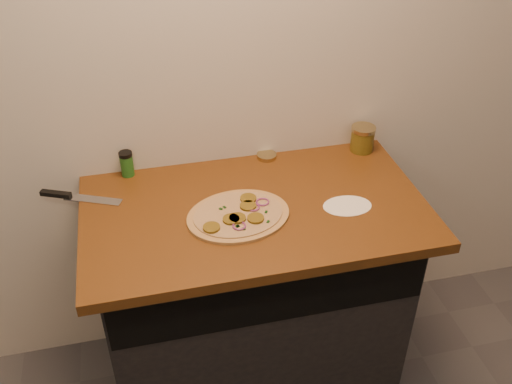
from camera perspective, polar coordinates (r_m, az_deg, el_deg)
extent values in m
cube|color=beige|center=(2.06, -2.31, 14.18)|extent=(4.00, 0.02, 2.70)
cube|color=black|center=(2.33, -0.29, -10.28)|extent=(1.10, 0.60, 0.86)
cube|color=brown|center=(2.01, -0.13, -1.85)|extent=(1.20, 0.70, 0.04)
cylinder|color=tan|center=(1.94, -1.78, -2.38)|extent=(0.40, 0.40, 0.01)
cylinder|color=beige|center=(1.94, -1.78, -2.20)|extent=(0.35, 0.35, 0.00)
cylinder|color=brown|center=(2.00, -0.78, -0.64)|extent=(0.06, 0.06, 0.01)
cylinder|color=brown|center=(1.87, -4.48, -3.56)|extent=(0.06, 0.06, 0.01)
cylinder|color=brown|center=(1.90, -0.04, -2.64)|extent=(0.06, 0.06, 0.01)
cylinder|color=brown|center=(1.91, -1.87, -2.64)|extent=(0.06, 0.06, 0.01)
cylinder|color=brown|center=(1.90, -2.51, -2.74)|extent=(0.06, 0.06, 0.01)
cylinder|color=brown|center=(1.96, -0.80, -1.39)|extent=(0.06, 0.06, 0.01)
torus|color=#7C2E6C|center=(1.98, 0.67, -0.99)|extent=(0.05, 0.05, 0.01)
torus|color=#7C2E6C|center=(1.88, -1.69, -3.39)|extent=(0.05, 0.05, 0.01)
torus|color=#7C2E6C|center=(1.96, -0.29, -1.53)|extent=(0.05, 0.05, 0.01)
cube|color=black|center=(1.87, -1.23, -3.69)|extent=(0.01, 0.01, 0.00)
cube|color=black|center=(1.90, 1.22, -2.97)|extent=(0.01, 0.02, 0.00)
cube|color=black|center=(1.91, -0.18, -2.58)|extent=(0.01, 0.01, 0.00)
cube|color=black|center=(1.95, -3.54, -1.69)|extent=(0.02, 0.01, 0.00)
cube|color=black|center=(1.96, -3.16, -1.53)|extent=(0.01, 0.02, 0.00)
cube|color=black|center=(1.96, -0.60, -1.58)|extent=(0.01, 0.02, 0.00)
cube|color=black|center=(1.88, -1.85, -3.45)|extent=(0.01, 0.01, 0.00)
cube|color=black|center=(1.94, 1.03, -2.00)|extent=(0.01, 0.02, 0.00)
cube|color=black|center=(1.88, -1.86, -3.43)|extent=(0.01, 0.01, 0.00)
cube|color=#B7BAC1|center=(2.10, -15.97, -0.74)|extent=(0.21, 0.12, 0.00)
cube|color=black|center=(2.16, -19.39, -0.19)|extent=(0.11, 0.07, 0.02)
cylinder|color=tan|center=(2.25, 1.07, 3.63)|extent=(0.09, 0.09, 0.02)
cylinder|color=maroon|center=(2.32, 10.58, 5.11)|extent=(0.09, 0.09, 0.09)
cylinder|color=tan|center=(2.30, 10.72, 6.24)|extent=(0.10, 0.10, 0.02)
cylinder|color=#23631F|center=(2.18, -12.77, 2.60)|extent=(0.05, 0.05, 0.08)
cylinder|color=black|center=(2.16, -12.94, 3.71)|extent=(0.05, 0.05, 0.01)
cylinder|color=white|center=(2.02, 9.12, -1.37)|extent=(0.18, 0.18, 0.00)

